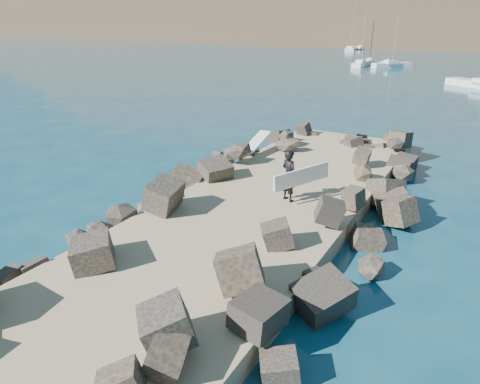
{
  "coord_description": "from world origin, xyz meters",
  "views": [
    {
      "loc": [
        6.02,
        -11.32,
        6.34
      ],
      "look_at": [
        0.0,
        -1.0,
        1.5
      ],
      "focal_mm": 32.0,
      "sensor_mm": 36.0,
      "label": 1
    }
  ],
  "objects": [
    {
      "name": "sailboat_b",
      "position": [
        -6.93,
        53.38,
        0.35
      ],
      "size": [
        5.03,
        5.25,
        7.31
      ],
      "color": "silver",
      "rests_on": "ground"
    },
    {
      "name": "ground",
      "position": [
        0.0,
        0.0,
        0.0
      ],
      "size": [
        800.0,
        800.0,
        0.0
      ],
      "primitive_type": "plane",
      "color": "#0F384C",
      "rests_on": "ground"
    },
    {
      "name": "surfer_with_board",
      "position": [
        0.74,
        1.11,
        1.5
      ],
      "size": [
        1.42,
        1.94,
        1.78
      ],
      "color": "black",
      "rests_on": "jetty"
    },
    {
      "name": "sailboat_e",
      "position": [
        -22.36,
        85.09,
        0.35
      ],
      "size": [
        3.5,
        8.52,
        9.91
      ],
      "color": "silver",
      "rests_on": "ground"
    },
    {
      "name": "jetty",
      "position": [
        0.0,
        -2.0,
        0.3
      ],
      "size": [
        6.0,
        26.0,
        0.6
      ],
      "primitive_type": "cube",
      "color": "#8C7759",
      "rests_on": "ground"
    },
    {
      "name": "surfboard_resting",
      "position": [
        -2.89,
        5.47,
        1.04
      ],
      "size": [
        0.7,
        2.2,
        0.07
      ],
      "primitive_type": "cube",
      "rotation": [
        0.0,
        0.0,
        0.07
      ],
      "color": "white",
      "rests_on": "riprap_left"
    },
    {
      "name": "riprap_left",
      "position": [
        -2.9,
        -1.5,
        0.5
      ],
      "size": [
        2.6,
        22.0,
        1.0
      ],
      "primitive_type": "cube",
      "color": "black",
      "rests_on": "ground"
    },
    {
      "name": "sailboat_a",
      "position": [
        -11.12,
        52.81,
        0.35
      ],
      "size": [
        1.48,
        6.23,
        7.58
      ],
      "color": "silver",
      "rests_on": "ground"
    },
    {
      "name": "riprap_right",
      "position": [
        2.9,
        -1.5,
        0.5
      ],
      "size": [
        2.6,
        22.0,
        1.0
      ],
      "primitive_type": "cube",
      "color": "black",
      "rests_on": "ground"
    }
  ]
}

